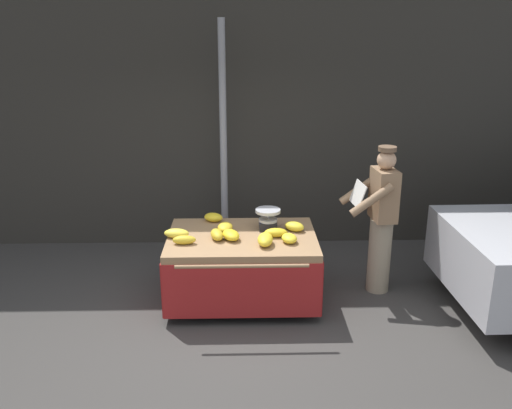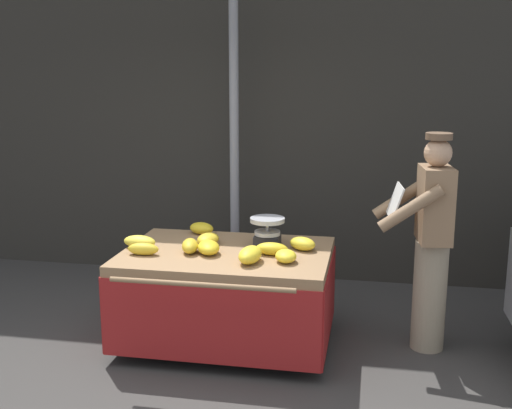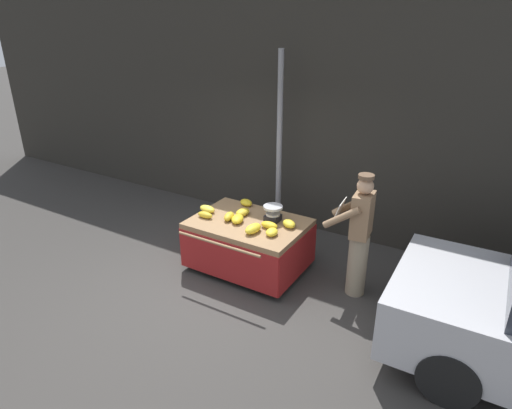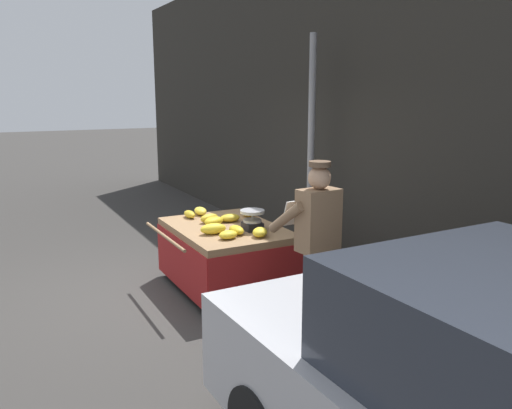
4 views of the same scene
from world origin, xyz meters
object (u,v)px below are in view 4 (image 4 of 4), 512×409
Objects in this scene: banana_bunch_1 at (190,214)px; banana_bunch_0 at (228,235)px; banana_cart at (226,243)px; banana_bunch_2 at (230,218)px; banana_bunch_7 at (200,211)px; banana_bunch_5 at (213,229)px; street_pole at (311,155)px; banana_bunch_6 at (248,213)px; banana_bunch_4 at (209,218)px; banana_bunch_8 at (236,230)px; weighing_scale at (252,220)px; vendor_person at (316,251)px; banana_bunch_3 at (214,221)px; banana_bunch_9 at (260,232)px.

banana_bunch_0 is at bearing 1.05° from banana_bunch_1.
banana_bunch_1 reaches higher than banana_cart.
banana_cart is at bearing 157.78° from banana_bunch_0.
banana_cart is 0.34m from banana_bunch_2.
banana_bunch_5 is at bearing -13.64° from banana_bunch_7.
street_pole is at bearing 115.50° from banana_bunch_0.
banana_bunch_6 reaches higher than banana_bunch_1.
banana_bunch_5 reaches higher than banana_bunch_0.
banana_bunch_0 is 1.07m from banana_bunch_6.
banana_cart is 7.36× the size of banana_bunch_6.
banana_bunch_6 is 0.82× the size of banana_bunch_7.
banana_bunch_1 is 0.21m from banana_bunch_7.
banana_bunch_4 is 0.93× the size of banana_bunch_7.
banana_bunch_1 is 1.10× the size of banana_bunch_6.
banana_bunch_8 is (0.55, -0.18, 0.00)m from banana_bunch_2.
vendor_person is (1.28, 0.01, -0.02)m from weighing_scale.
banana_bunch_5 is at bearing -47.76° from banana_cart.
banana_bunch_3 is 1.15× the size of banana_bunch_9.
banana_bunch_4 is at bearing -174.79° from banana_bunch_8.
street_pole is 12.11× the size of banana_bunch_8.
banana_bunch_0 is at bearing -22.22° from banana_cart.
banana_bunch_2 is at bearing -173.11° from weighing_scale.
banana_bunch_4 is 0.57m from banana_bunch_6.
banana_bunch_4 is at bearing -91.40° from street_pole.
weighing_scale is 0.46m from banana_bunch_0.
banana_bunch_8 is (0.12, 0.23, -0.01)m from banana_bunch_5.
weighing_scale is 1.32× the size of banana_bunch_0.
banana_bunch_1 is 1.06× the size of banana_bunch_9.
weighing_scale is 1.03× the size of banana_bunch_7.
street_pole is at bearing 76.59° from banana_bunch_1.
banana_bunch_1 is 0.92× the size of banana_bunch_3.
banana_bunch_1 is at bearing -178.95° from banana_bunch_0.
banana_bunch_7 reaches higher than banana_bunch_8.
banana_bunch_8 is (0.97, 0.18, 0.00)m from banana_bunch_1.
banana_bunch_0 is 0.92× the size of banana_bunch_9.
banana_bunch_0 is at bearing -51.17° from banana_bunch_8.
banana_bunch_5 is at bearing -51.97° from banana_bunch_6.
street_pole is 1.66m from banana_cart.
banana_bunch_8 is at bearing -35.98° from banana_bunch_6.
banana_bunch_2 is at bearing 136.50° from banana_bunch_5.
banana_bunch_5 is 1.17× the size of banana_bunch_8.
banana_cart is at bearing -172.42° from vendor_person.
weighing_scale is 0.31m from banana_bunch_9.
banana_bunch_0 is 1.11m from banana_bunch_1.
banana_bunch_3 is at bearing -2.30° from banana_bunch_4.
banana_bunch_1 reaches higher than banana_bunch_0.
banana_bunch_5 reaches higher than banana_bunch_9.
banana_bunch_9 reaches higher than banana_bunch_6.
banana_bunch_0 is at bearing 13.93° from banana_bunch_5.
banana_bunch_9 is (0.85, 0.24, -0.00)m from banana_bunch_4.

